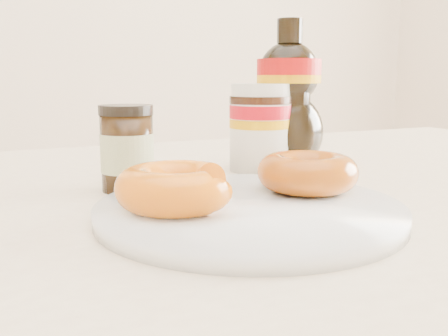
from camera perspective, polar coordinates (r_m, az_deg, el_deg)
name	(u,v)px	position (r m, az deg, el deg)	size (l,w,h in m)	color
dining_table	(280,268)	(0.55, 6.39, -11.29)	(1.40, 0.90, 0.75)	beige
plate	(249,210)	(0.43, 2.88, -4.78)	(0.26, 0.26, 0.01)	white
donut_bitten	(176,187)	(0.41, -5.53, -2.18)	(0.10, 0.10, 0.03)	#CA6E0B
donut_whole	(307,172)	(0.48, 9.50, -0.46)	(0.10, 0.10, 0.03)	#8E3009
nutella_jar	(260,124)	(0.64, 4.14, 5.04)	(0.08, 0.08, 0.11)	white
syrup_bottle	(288,95)	(0.66, 7.36, 8.30)	(0.10, 0.08, 0.19)	black
dark_jar	(127,149)	(0.53, -11.00, 2.13)	(0.06, 0.06, 0.09)	black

